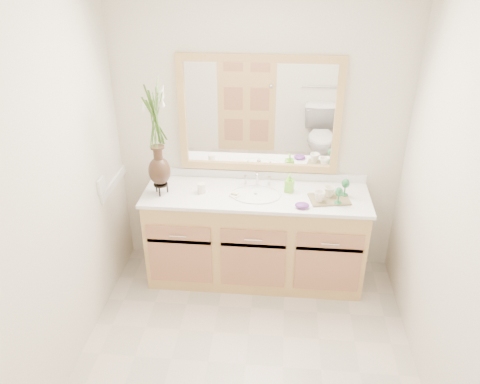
# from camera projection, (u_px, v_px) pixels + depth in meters

# --- Properties ---
(floor) EXTENTS (2.60, 2.60, 0.00)m
(floor) POSITION_uv_depth(u_px,v_px,m) (245.00, 364.00, 3.31)
(floor) COLOR #B9B19E
(floor) RESTS_ON ground
(ceiling) EXTENTS (2.40, 2.60, 0.02)m
(ceiling) POSITION_uv_depth(u_px,v_px,m) (248.00, 1.00, 2.17)
(ceiling) COLOR white
(ceiling) RESTS_ON wall_back
(wall_back) EXTENTS (2.40, 0.02, 2.40)m
(wall_back) POSITION_uv_depth(u_px,v_px,m) (259.00, 138.00, 3.88)
(wall_back) COLOR beige
(wall_back) RESTS_ON floor
(wall_left) EXTENTS (0.02, 2.60, 2.40)m
(wall_left) POSITION_uv_depth(u_px,v_px,m) (50.00, 211.00, 2.84)
(wall_left) COLOR beige
(wall_left) RESTS_ON floor
(wall_right) EXTENTS (0.02, 2.60, 2.40)m
(wall_right) POSITION_uv_depth(u_px,v_px,m) (457.00, 230.00, 2.65)
(wall_right) COLOR beige
(wall_right) RESTS_ON floor
(vanity) EXTENTS (1.80, 0.55, 0.80)m
(vanity) POSITION_uv_depth(u_px,v_px,m) (255.00, 237.00, 4.01)
(vanity) COLOR tan
(vanity) RESTS_ON floor
(counter) EXTENTS (1.84, 0.57, 0.03)m
(counter) POSITION_uv_depth(u_px,v_px,m) (256.00, 195.00, 3.81)
(counter) COLOR white
(counter) RESTS_ON vanity
(sink) EXTENTS (0.38, 0.34, 0.23)m
(sink) POSITION_uv_depth(u_px,v_px,m) (256.00, 200.00, 3.82)
(sink) COLOR white
(sink) RESTS_ON counter
(mirror) EXTENTS (1.32, 0.04, 0.97)m
(mirror) POSITION_uv_depth(u_px,v_px,m) (259.00, 115.00, 3.77)
(mirror) COLOR white
(mirror) RESTS_ON wall_back
(switch_plate) EXTENTS (0.02, 0.12, 0.12)m
(switch_plate) POSITION_uv_depth(u_px,v_px,m) (101.00, 185.00, 3.61)
(switch_plate) COLOR white
(switch_plate) RESTS_ON wall_left
(flower_vase) EXTENTS (0.21, 0.21, 0.85)m
(flower_vase) POSITION_uv_depth(u_px,v_px,m) (155.00, 126.00, 3.53)
(flower_vase) COLOR black
(flower_vase) RESTS_ON counter
(tumbler) EXTENTS (0.07, 0.07, 0.08)m
(tumbler) POSITION_uv_depth(u_px,v_px,m) (202.00, 188.00, 3.80)
(tumbler) COLOR white
(tumbler) RESTS_ON counter
(soap_dish) EXTENTS (0.09, 0.09, 0.03)m
(soap_dish) POSITION_uv_depth(u_px,v_px,m) (235.00, 195.00, 3.77)
(soap_dish) COLOR white
(soap_dish) RESTS_ON counter
(soap_bottle) EXTENTS (0.08, 0.08, 0.14)m
(soap_bottle) POSITION_uv_depth(u_px,v_px,m) (289.00, 184.00, 3.81)
(soap_bottle) COLOR #71CC30
(soap_bottle) RESTS_ON counter
(purple_dish) EXTENTS (0.13, 0.11, 0.04)m
(purple_dish) POSITION_uv_depth(u_px,v_px,m) (302.00, 205.00, 3.60)
(purple_dish) COLOR #5C2879
(purple_dish) RESTS_ON counter
(tray) EXTENTS (0.34, 0.26, 0.02)m
(tray) POSITION_uv_depth(u_px,v_px,m) (329.00, 199.00, 3.71)
(tray) COLOR brown
(tray) RESTS_ON counter
(mug_left) EXTENTS (0.11, 0.11, 0.09)m
(mug_left) POSITION_uv_depth(u_px,v_px,m) (319.00, 196.00, 3.65)
(mug_left) COLOR white
(mug_left) RESTS_ON tray
(mug_right) EXTENTS (0.11, 0.11, 0.09)m
(mug_right) POSITION_uv_depth(u_px,v_px,m) (329.00, 191.00, 3.72)
(mug_right) COLOR white
(mug_right) RESTS_ON tray
(goblet_front) EXTENTS (0.06, 0.06, 0.13)m
(goblet_front) POSITION_uv_depth(u_px,v_px,m) (339.00, 193.00, 3.60)
(goblet_front) COLOR #26723B
(goblet_front) RESTS_ON tray
(goblet_back) EXTENTS (0.06, 0.06, 0.14)m
(goblet_back) POSITION_uv_depth(u_px,v_px,m) (345.00, 184.00, 3.71)
(goblet_back) COLOR #26723B
(goblet_back) RESTS_ON tray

